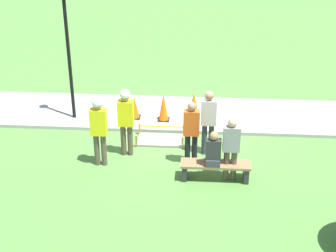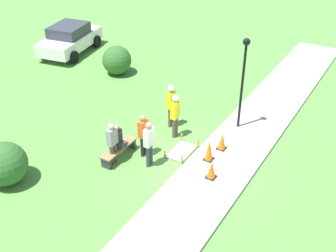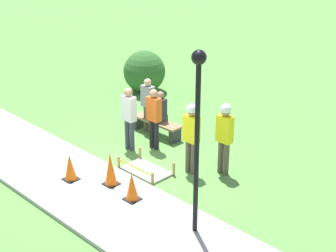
{
  "view_description": "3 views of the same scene",
  "coord_description": "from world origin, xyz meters",
  "px_view_note": "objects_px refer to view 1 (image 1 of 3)",
  "views": [
    {
      "loc": [
        -0.57,
        12.93,
        6.89
      ],
      "look_at": [
        0.25,
        1.35,
        0.92
      ],
      "focal_mm": 55.0,
      "sensor_mm": 36.0,
      "label": 1
    },
    {
      "loc": [
        -10.79,
        -5.83,
        9.29
      ],
      "look_at": [
        0.29,
        0.95,
        1.14
      ],
      "focal_mm": 45.0,
      "sensor_mm": 36.0,
      "label": 2
    },
    {
      "loc": [
        9.04,
        -7.3,
        6.18
      ],
      "look_at": [
        0.67,
        1.12,
        1.12
      ],
      "focal_mm": 55.0,
      "sensor_mm": 36.0,
      "label": 3
    }
  ],
  "objects_px": {
    "worker_assistant": "(126,116)",
    "bystander_in_orange_shirt": "(191,130)",
    "person_seated_on_bench": "(213,152)",
    "traffic_cone_far_patch": "(164,107)",
    "traffic_cone_near_patch": "(194,103)",
    "park_bench": "(215,168)",
    "bystander_in_white_shirt": "(231,146)",
    "traffic_cone_sidewalk_edge": "(134,107)",
    "lamppost_near": "(67,37)",
    "worker_supervisor": "(99,125)",
    "bystander_in_gray_shirt": "(208,119)"
  },
  "relations": [
    {
      "from": "traffic_cone_sidewalk_edge",
      "to": "park_bench",
      "type": "xyz_separation_m",
      "value": [
        -2.36,
        3.05,
        -0.11
      ]
    },
    {
      "from": "worker_supervisor",
      "to": "worker_assistant",
      "type": "relative_size",
      "value": 1.01
    },
    {
      "from": "bystander_in_white_shirt",
      "to": "lamppost_near",
      "type": "relative_size",
      "value": 0.44
    },
    {
      "from": "worker_supervisor",
      "to": "traffic_cone_far_patch",
      "type": "bearing_deg",
      "value": -119.83
    },
    {
      "from": "person_seated_on_bench",
      "to": "worker_assistant",
      "type": "xyz_separation_m",
      "value": [
        2.23,
        -1.09,
        0.32
      ]
    },
    {
      "from": "worker_supervisor",
      "to": "bystander_in_gray_shirt",
      "type": "distance_m",
      "value": 2.8
    },
    {
      "from": "traffic_cone_near_patch",
      "to": "person_seated_on_bench",
      "type": "bearing_deg",
      "value": 98.69
    },
    {
      "from": "traffic_cone_far_patch",
      "to": "park_bench",
      "type": "xyz_separation_m",
      "value": [
        -1.49,
        2.95,
        -0.19
      ]
    },
    {
      "from": "worker_supervisor",
      "to": "bystander_in_gray_shirt",
      "type": "bearing_deg",
      "value": -164.76
    },
    {
      "from": "park_bench",
      "to": "bystander_in_orange_shirt",
      "type": "xyz_separation_m",
      "value": [
        0.61,
        -0.7,
        0.66
      ]
    },
    {
      "from": "bystander_in_orange_shirt",
      "to": "lamppost_near",
      "type": "height_order",
      "value": "lamppost_near"
    },
    {
      "from": "bystander_in_orange_shirt",
      "to": "traffic_cone_near_patch",
      "type": "bearing_deg",
      "value": -90.03
    },
    {
      "from": "park_bench",
      "to": "bystander_in_white_shirt",
      "type": "xyz_separation_m",
      "value": [
        -0.35,
        -0.02,
        0.61
      ]
    },
    {
      "from": "traffic_cone_sidewalk_edge",
      "to": "lamppost_near",
      "type": "xyz_separation_m",
      "value": [
        1.8,
        0.11,
        2.15
      ]
    },
    {
      "from": "traffic_cone_far_patch",
      "to": "park_bench",
      "type": "relative_size",
      "value": 0.49
    },
    {
      "from": "person_seated_on_bench",
      "to": "bystander_in_orange_shirt",
      "type": "xyz_separation_m",
      "value": [
        0.54,
        -0.75,
        0.18
      ]
    },
    {
      "from": "worker_assistant",
      "to": "traffic_cone_sidewalk_edge",
      "type": "bearing_deg",
      "value": -88.33
    },
    {
      "from": "traffic_cone_sidewalk_edge",
      "to": "bystander_in_orange_shirt",
      "type": "relative_size",
      "value": 0.39
    },
    {
      "from": "traffic_cone_near_patch",
      "to": "park_bench",
      "type": "relative_size",
      "value": 0.4
    },
    {
      "from": "person_seated_on_bench",
      "to": "traffic_cone_sidewalk_edge",
      "type": "bearing_deg",
      "value": -53.6
    },
    {
      "from": "traffic_cone_sidewalk_edge",
      "to": "bystander_in_white_shirt",
      "type": "height_order",
      "value": "bystander_in_white_shirt"
    },
    {
      "from": "worker_supervisor",
      "to": "bystander_in_gray_shirt",
      "type": "xyz_separation_m",
      "value": [
        -2.7,
        -0.74,
        -0.11
      ]
    },
    {
      "from": "bystander_in_orange_shirt",
      "to": "bystander_in_gray_shirt",
      "type": "height_order",
      "value": "bystander_in_gray_shirt"
    },
    {
      "from": "person_seated_on_bench",
      "to": "lamppost_near",
      "type": "bearing_deg",
      "value": -36.21
    },
    {
      "from": "worker_supervisor",
      "to": "bystander_in_orange_shirt",
      "type": "height_order",
      "value": "worker_supervisor"
    },
    {
      "from": "bystander_in_orange_shirt",
      "to": "bystander_in_white_shirt",
      "type": "height_order",
      "value": "bystander_in_orange_shirt"
    },
    {
      "from": "person_seated_on_bench",
      "to": "park_bench",
      "type": "bearing_deg",
      "value": -144.55
    },
    {
      "from": "bystander_in_gray_shirt",
      "to": "traffic_cone_far_patch",
      "type": "bearing_deg",
      "value": -53.16
    },
    {
      "from": "traffic_cone_near_patch",
      "to": "traffic_cone_far_patch",
      "type": "distance_m",
      "value": 1.03
    },
    {
      "from": "traffic_cone_near_patch",
      "to": "traffic_cone_sidewalk_edge",
      "type": "distance_m",
      "value": 1.8
    },
    {
      "from": "traffic_cone_sidewalk_edge",
      "to": "bystander_in_white_shirt",
      "type": "relative_size",
      "value": 0.41
    },
    {
      "from": "traffic_cone_far_patch",
      "to": "traffic_cone_sidewalk_edge",
      "type": "relative_size",
      "value": 1.23
    },
    {
      "from": "bystander_in_orange_shirt",
      "to": "traffic_cone_far_patch",
      "type": "bearing_deg",
      "value": -68.84
    },
    {
      "from": "person_seated_on_bench",
      "to": "bystander_in_orange_shirt",
      "type": "distance_m",
      "value": 0.94
    },
    {
      "from": "traffic_cone_sidewalk_edge",
      "to": "bystander_in_white_shirt",
      "type": "xyz_separation_m",
      "value": [
        -2.71,
        3.03,
        0.5
      ]
    },
    {
      "from": "traffic_cone_sidewalk_edge",
      "to": "bystander_in_orange_shirt",
      "type": "bearing_deg",
      "value": 126.52
    },
    {
      "from": "worker_supervisor",
      "to": "bystander_in_white_shirt",
      "type": "xyz_separation_m",
      "value": [
        -3.24,
        0.47,
        -0.2
      ]
    },
    {
      "from": "traffic_cone_far_patch",
      "to": "worker_assistant",
      "type": "xyz_separation_m",
      "value": [
        0.82,
        1.91,
        0.62
      ]
    },
    {
      "from": "traffic_cone_near_patch",
      "to": "traffic_cone_sidewalk_edge",
      "type": "height_order",
      "value": "traffic_cone_near_patch"
    },
    {
      "from": "person_seated_on_bench",
      "to": "traffic_cone_far_patch",
      "type": "bearing_deg",
      "value": -64.75
    },
    {
      "from": "traffic_cone_far_patch",
      "to": "bystander_in_orange_shirt",
      "type": "bearing_deg",
      "value": 111.16
    },
    {
      "from": "traffic_cone_far_patch",
      "to": "lamppost_near",
      "type": "relative_size",
      "value": 0.22
    },
    {
      "from": "person_seated_on_bench",
      "to": "bystander_in_orange_shirt",
      "type": "relative_size",
      "value": 0.52
    },
    {
      "from": "traffic_cone_far_patch",
      "to": "bystander_in_orange_shirt",
      "type": "distance_m",
      "value": 2.46
    },
    {
      "from": "bystander_in_white_shirt",
      "to": "traffic_cone_sidewalk_edge",
      "type": "bearing_deg",
      "value": -48.26
    },
    {
      "from": "bystander_in_gray_shirt",
      "to": "traffic_cone_near_patch",
      "type": "bearing_deg",
      "value": -79.52
    },
    {
      "from": "bystander_in_gray_shirt",
      "to": "person_seated_on_bench",
      "type": "bearing_deg",
      "value": 95.48
    },
    {
      "from": "person_seated_on_bench",
      "to": "bystander_in_gray_shirt",
      "type": "height_order",
      "value": "bystander_in_gray_shirt"
    },
    {
      "from": "park_bench",
      "to": "worker_assistant",
      "type": "bearing_deg",
      "value": -24.32
    },
    {
      "from": "worker_assistant",
      "to": "bystander_in_orange_shirt",
      "type": "relative_size",
      "value": 1.08
    }
  ]
}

